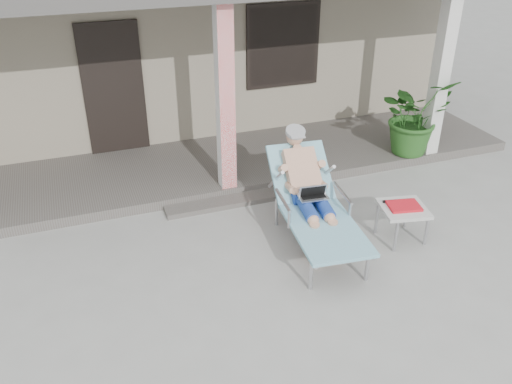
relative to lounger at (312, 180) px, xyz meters
name	(u,v)px	position (x,y,z in m)	size (l,w,h in m)	color
ground	(283,278)	(-0.65, -0.69, -0.83)	(60.00, 60.00, 0.00)	#9E9E99
house	(161,22)	(-0.65, 5.81, 0.84)	(10.40, 5.40, 3.30)	gray
porch_deck	(212,166)	(-0.65, 2.31, -0.75)	(10.00, 2.00, 0.15)	#605B56
porch_step	(234,201)	(-0.65, 1.16, -0.79)	(2.00, 0.30, 0.07)	#605B56
lounger	(312,180)	(0.00, 0.00, 0.00)	(0.98, 2.12, 1.34)	#B7B7BC
side_table	(403,210)	(1.08, -0.44, -0.40)	(0.66, 0.66, 0.50)	beige
potted_palm	(414,116)	(2.55, 1.56, -0.05)	(1.13, 0.98, 1.26)	#26591E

